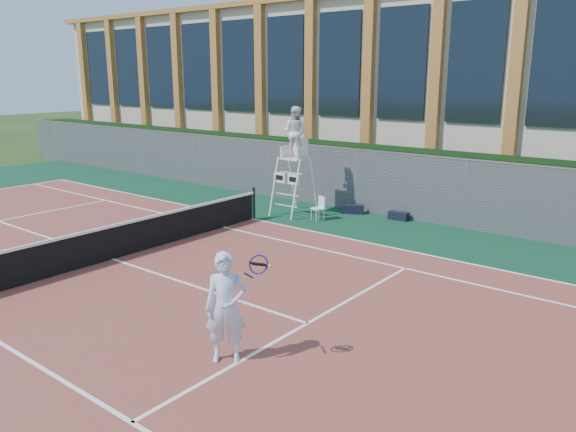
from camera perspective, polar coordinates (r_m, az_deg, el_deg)
The scene contains 12 objects.
ground at distance 15.54m, azimuth -17.40°, elevation -4.29°, with size 120.00×120.00×0.00m, color #233814.
apron at distance 16.09m, azimuth -14.47°, elevation -3.45°, with size 36.00×20.00×0.01m, color #0C3724.
tennis_court at distance 15.54m, azimuth -17.40°, elevation -4.22°, with size 23.77×10.97×0.02m, color brown.
tennis_net at distance 15.39m, azimuth -17.54°, elevation -2.40°, with size 0.10×11.30×1.10m.
fence at distance 21.29m, azimuth 2.25°, elevation 4.23°, with size 40.00×0.06×2.20m, color #595E60, non-canonical shape.
hedge at distance 22.26m, azimuth 4.08°, elevation 4.64°, with size 40.00×1.40×2.20m, color black.
building at distance 28.89m, azimuth 13.36°, elevation 12.52°, with size 45.00×10.60×8.22m.
umpire_chair at distance 19.30m, azimuth 0.71°, elevation 8.22°, with size 1.06×1.62×3.78m.
plastic_chair at distance 18.85m, azimuth 3.22°, elevation 1.01°, with size 0.48×0.48×0.80m.
sports_bag_near at distance 19.89m, azimuth 6.63°, elevation 0.70°, with size 0.72×0.29×0.31m, color black.
sports_bag_far at distance 19.25m, azimuth 11.16°, elevation 0.02°, with size 0.67×0.29×0.27m, color black.
tennis_player at distance 9.47m, azimuth -6.31°, elevation -9.22°, with size 1.11×0.87×1.91m.
Camera 1 is at (12.37, -8.15, 4.71)m, focal length 35.00 mm.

